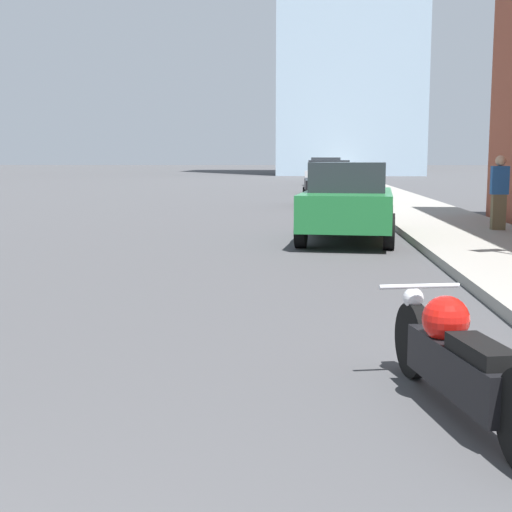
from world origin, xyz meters
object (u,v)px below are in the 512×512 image
object	(u,v)px
parked_car_white	(326,175)
parked_car_green	(348,201)
parked_car_silver	(321,173)
pedestrian	(499,192)
parked_car_black	(328,183)
motorcycle	(458,360)

from	to	relation	value
parked_car_white	parked_car_green	bearing A→B (deg)	-86.27
parked_car_white	parked_car_silver	xyz separation A→B (m)	(-0.05, 11.02, -0.10)
parked_car_silver	pedestrian	bearing A→B (deg)	-78.68
parked_car_white	pedestrian	xyz separation A→B (m)	(3.16, -20.24, 0.09)
parked_car_green	parked_car_black	size ratio (longest dim) A/B	1.12
motorcycle	pedestrian	size ratio (longest dim) A/B	1.43
parked_car_green	pedestrian	size ratio (longest dim) A/B	2.70
parked_car_white	pedestrian	world-z (taller)	parked_car_white
motorcycle	pedestrian	bearing A→B (deg)	62.31
parked_car_black	pedestrian	xyz separation A→B (m)	(3.38, -10.01, 0.15)
parked_car_green	parked_car_white	xyz separation A→B (m)	(0.14, 21.34, 0.05)
motorcycle	parked_car_green	bearing A→B (deg)	78.97
motorcycle	parked_car_green	world-z (taller)	parked_car_green
parked_car_green	pedestrian	distance (m)	3.48
parked_car_black	parked_car_white	xyz separation A→B (m)	(0.22, 10.23, 0.06)
parked_car_green	parked_car_white	world-z (taller)	parked_car_white
parked_car_white	parked_car_silver	size ratio (longest dim) A/B	0.95
motorcycle	pedestrian	world-z (taller)	pedestrian
motorcycle	parked_car_white	size ratio (longest dim) A/B	0.56
pedestrian	parked_car_black	bearing A→B (deg)	108.69
motorcycle	parked_car_white	world-z (taller)	parked_car_white
parked_car_green	parked_car_black	xyz separation A→B (m)	(-0.09, 11.11, -0.01)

